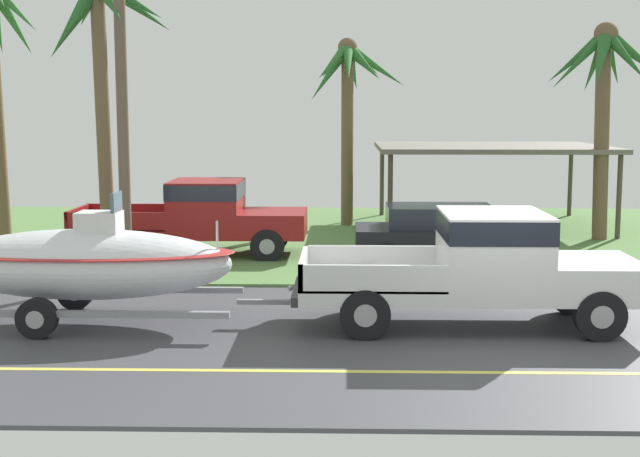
{
  "coord_description": "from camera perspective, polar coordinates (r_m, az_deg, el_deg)",
  "views": [
    {
      "loc": [
        -2.44,
        -13.65,
        3.6
      ],
      "look_at": [
        -2.84,
        1.45,
        1.55
      ],
      "focal_mm": 49.79,
      "sensor_mm": 36.0,
      "label": 1
    }
  ],
  "objects": [
    {
      "name": "palm_tree_far_left",
      "position": [
        20.15,
        -13.92,
        11.73
      ],
      "size": [
        2.86,
        3.34,
        6.54
      ],
      "color": "brown",
      "rests_on": "ground"
    },
    {
      "name": "palm_tree_mid",
      "position": [
        26.91,
        1.78,
        9.39
      ],
      "size": [
        3.09,
        3.49,
        5.7
      ],
      "color": "brown",
      "rests_on": "ground"
    },
    {
      "name": "parked_pickup_background",
      "position": [
        21.79,
        -7.38,
        0.92
      ],
      "size": [
        5.86,
        2.03,
        1.87
      ],
      "color": "maroon",
      "rests_on": "ground"
    },
    {
      "name": "carport_awning",
      "position": [
        27.28,
        10.85,
        5.05
      ],
      "size": [
        6.74,
        5.75,
        2.5
      ],
      "color": "#4C4238",
      "rests_on": "ground"
    },
    {
      "name": "pickup_truck_towing",
      "position": [
        14.96,
        10.89,
        -2.2
      ],
      "size": [
        5.8,
        2.12,
        1.91
      ],
      "color": "silver",
      "rests_on": "ground"
    },
    {
      "name": "parked_sedan_near",
      "position": [
        20.7,
        8.1,
        -0.48
      ],
      "size": [
        4.31,
        1.86,
        1.38
      ],
      "color": "black",
      "rests_on": "ground"
    },
    {
      "name": "palm_tree_near_right",
      "position": [
        25.24,
        17.79,
        9.02
      ],
      "size": [
        3.32,
        3.03,
        5.9
      ],
      "color": "brown",
      "rests_on": "ground"
    },
    {
      "name": "boat_on_trailer",
      "position": [
        15.39,
        -14.89,
        -2.16
      ],
      "size": [
        6.2,
        2.26,
        2.23
      ],
      "color": "gray",
      "rests_on": "ground"
    },
    {
      "name": "ground",
      "position": [
        22.46,
        7.73,
        -1.59
      ],
      "size": [
        36.0,
        22.0,
        0.11
      ],
      "color": "#424247"
    },
    {
      "name": "utility_pole",
      "position": [
        18.88,
        -12.65,
        9.67
      ],
      "size": [
        0.24,
        1.8,
        8.29
      ],
      "color": "brown",
      "rests_on": "ground"
    }
  ]
}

